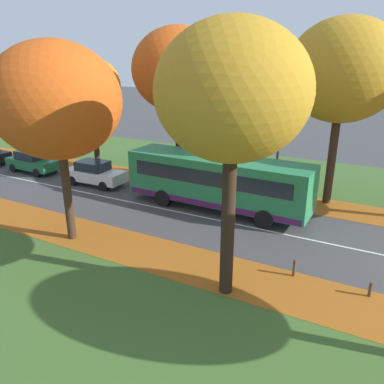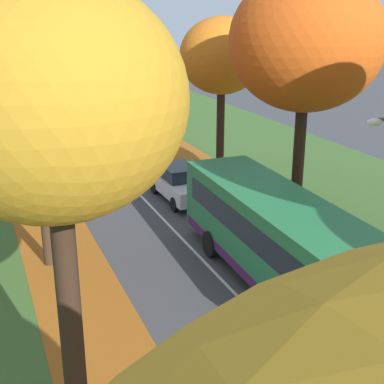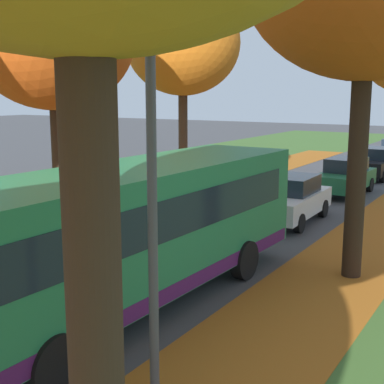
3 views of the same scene
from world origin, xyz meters
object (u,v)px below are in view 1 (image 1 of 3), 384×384
Objects in this scene: bollard_third at (370,289)px; bus at (217,180)px; tree_right_far at (91,85)px; streetlamp_right at (277,141)px; tree_left_near at (232,94)px; car_white_lead at (95,173)px; tree_left_mid at (56,101)px; tree_right_mid at (178,70)px; tree_right_near at (343,71)px; car_green_following at (33,161)px; bollard_fourth at (294,268)px.

bus is at bearing 58.48° from bollard_third.
tree_right_far is 1.37× the size of streetlamp_right.
tree_left_near is 9.96m from streetlamp_right.
car_white_lead is (7.23, 12.66, -6.22)m from tree_left_near.
tree_right_far reaches higher than streetlamp_right.
car_white_lead reaches higher than bollard_third.
tree_left_mid is 0.88× the size of tree_right_mid.
bus is 2.47× the size of car_white_lead.
tree_right_near is (11.08, -1.71, 0.38)m from tree_left_near.
car_green_following is (-1.98, 17.78, -2.92)m from streetlamp_right.
tree_left_near is 8.46m from bollard_third.
tree_right_far is at bearing 84.91° from streetlamp_right.
bollard_third is at bearing -121.52° from bus.
tree_right_near is at bearing -75.00° from car_white_lead.
tree_right_far reaches higher than bollard_third.
tree_right_near reaches higher than car_white_lead.
bus is at bearing -90.67° from car_green_following.
tree_right_near is 2.39× the size of car_white_lead.
tree_right_mid is at bearing 52.20° from bus.
car_white_lead is at bearing 126.48° from tree_right_mid.
car_white_lead is at bearing 100.31° from streetlamp_right.
bollard_fourth reaches higher than bollard_third.
tree_left_near is 1.05× the size of tree_left_mid.
tree_right_mid is at bearing 49.83° from bollard_fourth.
bollard_fourth is 0.07× the size of bus.
car_green_following is (-3.26, 10.76, -6.54)m from tree_right_mid.
bollard_fourth is 15.48m from car_white_lead.
bus reaches higher than bollard_fourth.
car_white_lead is at bearing 60.25° from tree_left_near.
bollard_third is at bearing -141.74° from streetlamp_right.
tree_right_far is 0.78× the size of bus.
tree_left_mid reaches higher than bollard_fourth.
tree_right_mid reaches higher than streetlamp_right.
tree_left_mid is 13.82m from car_green_following.
streetlamp_right is (-1.28, -14.39, -2.50)m from tree_right_far.
tree_right_near is at bearing -8.79° from tree_left_near.
car_green_following is (5.20, 20.78, 0.45)m from bollard_fourth.
tree_left_near reaches higher than tree_left_mid.
car_white_lead is at bearing -140.74° from tree_right_far.
tree_right_mid is 2.37× the size of car_white_lead.
car_green_following is (6.81, 10.68, -5.54)m from tree_left_mid.
tree_right_mid is 14.86m from bollard_fourth.
tree_left_mid is at bearing -145.92° from car_white_lead.
tree_right_far is 22.64m from bollard_third.
bollard_third is at bearing -102.64° from car_green_following.
tree_left_near is 15.85m from car_white_lead.
tree_left_near reaches higher than bollard_fourth.
tree_right_far is at bearing 67.01° from bollard_third.
streetlamp_right is at bearing -83.65° from car_green_following.
tree_left_mid is 0.87× the size of tree_right_near.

